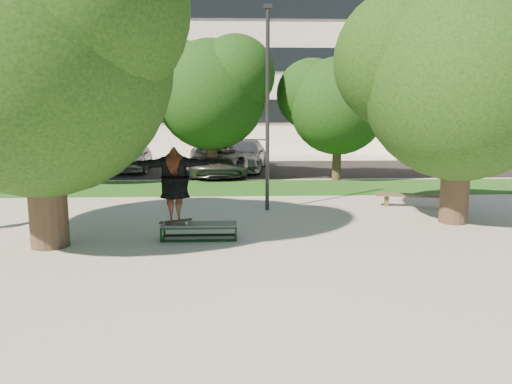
{
  "coord_description": "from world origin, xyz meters",
  "views": [
    {
      "loc": [
        -0.03,
        -10.18,
        3.06
      ],
      "look_at": [
        0.46,
        0.6,
        1.29
      ],
      "focal_mm": 35.0,
      "sensor_mm": 36.0,
      "label": 1
    }
  ],
  "objects_px": {
    "car_grey": "(217,159)",
    "car_dark": "(225,155)",
    "tree_right": "(458,71)",
    "bench": "(419,196)",
    "car_silver_a": "(132,156)",
    "car_silver_b": "(244,155)",
    "tree_left": "(34,46)",
    "lamppost": "(268,107)",
    "grind_box": "(199,231)"
  },
  "relations": [
    {
      "from": "bench",
      "to": "car_grey",
      "type": "distance_m",
      "value": 10.75
    },
    {
      "from": "tree_left",
      "to": "bench",
      "type": "xyz_separation_m",
      "value": [
        10.16,
        4.13,
        -4.07
      ]
    },
    {
      "from": "tree_left",
      "to": "car_silver_b",
      "type": "xyz_separation_m",
      "value": [
        4.79,
        14.33,
        -3.66
      ]
    },
    {
      "from": "tree_left",
      "to": "car_silver_a",
      "type": "xyz_separation_m",
      "value": [
        -0.91,
        14.26,
        -3.67
      ]
    },
    {
      "from": "car_dark",
      "to": "car_grey",
      "type": "relative_size",
      "value": 0.75
    },
    {
      "from": "tree_left",
      "to": "grind_box",
      "type": "height_order",
      "value": "tree_left"
    },
    {
      "from": "tree_right",
      "to": "bench",
      "type": "relative_size",
      "value": 2.38
    },
    {
      "from": "lamppost",
      "to": "bench",
      "type": "bearing_deg",
      "value": 2.67
    },
    {
      "from": "tree_right",
      "to": "lamppost",
      "type": "distance_m",
      "value": 5.36
    },
    {
      "from": "tree_left",
      "to": "car_silver_a",
      "type": "bearing_deg",
      "value": 93.67
    },
    {
      "from": "car_silver_a",
      "to": "car_dark",
      "type": "bearing_deg",
      "value": 10.4
    },
    {
      "from": "bench",
      "to": "car_silver_a",
      "type": "height_order",
      "value": "car_silver_a"
    },
    {
      "from": "tree_right",
      "to": "car_silver_a",
      "type": "relative_size",
      "value": 1.47
    },
    {
      "from": "car_dark",
      "to": "tree_right",
      "type": "bearing_deg",
      "value": -59.27
    },
    {
      "from": "car_grey",
      "to": "car_silver_b",
      "type": "height_order",
      "value": "car_grey"
    },
    {
      "from": "car_grey",
      "to": "car_dark",
      "type": "bearing_deg",
      "value": 79.77
    },
    {
      "from": "tree_right",
      "to": "lamppost",
      "type": "bearing_deg",
      "value": 158.72
    },
    {
      "from": "bench",
      "to": "car_grey",
      "type": "bearing_deg",
      "value": 140.57
    },
    {
      "from": "car_dark",
      "to": "bench",
      "type": "bearing_deg",
      "value": -55.36
    },
    {
      "from": "tree_right",
      "to": "car_silver_a",
      "type": "distance_m",
      "value": 16.89
    },
    {
      "from": "car_silver_a",
      "to": "car_grey",
      "type": "relative_size",
      "value": 0.79
    },
    {
      "from": "tree_left",
      "to": "car_grey",
      "type": "height_order",
      "value": "tree_left"
    },
    {
      "from": "car_silver_a",
      "to": "car_dark",
      "type": "relative_size",
      "value": 1.06
    },
    {
      "from": "tree_left",
      "to": "bench",
      "type": "bearing_deg",
      "value": 22.14
    },
    {
      "from": "tree_right",
      "to": "car_grey",
      "type": "bearing_deg",
      "value": 122.66
    },
    {
      "from": "car_dark",
      "to": "car_silver_b",
      "type": "height_order",
      "value": "car_silver_b"
    },
    {
      "from": "tree_right",
      "to": "car_grey",
      "type": "xyz_separation_m",
      "value": [
        -6.75,
        10.54,
        -3.32
      ]
    },
    {
      "from": "tree_left",
      "to": "car_grey",
      "type": "xyz_separation_m",
      "value": [
        3.46,
        12.53,
        -3.64
      ]
    },
    {
      "from": "car_silver_b",
      "to": "car_dark",
      "type": "bearing_deg",
      "value": 143.14
    },
    {
      "from": "grind_box",
      "to": "car_silver_b",
      "type": "distance_m",
      "value": 13.97
    },
    {
      "from": "tree_left",
      "to": "grind_box",
      "type": "distance_m",
      "value": 5.46
    },
    {
      "from": "grind_box",
      "to": "car_silver_a",
      "type": "xyz_separation_m",
      "value": [
        -4.34,
        13.82,
        0.57
      ]
    },
    {
      "from": "tree_right",
      "to": "car_silver_a",
      "type": "xyz_separation_m",
      "value": [
        -11.12,
        12.27,
        -3.34
      ]
    },
    {
      "from": "bench",
      "to": "car_silver_b",
      "type": "height_order",
      "value": "car_silver_b"
    },
    {
      "from": "tree_right",
      "to": "lamppost",
      "type": "height_order",
      "value": "tree_right"
    },
    {
      "from": "tree_right",
      "to": "bench",
      "type": "xyz_separation_m",
      "value": [
        -0.05,
        2.14,
        -3.75
      ]
    },
    {
      "from": "car_silver_a",
      "to": "car_silver_b",
      "type": "distance_m",
      "value": 5.71
    },
    {
      "from": "lamppost",
      "to": "grind_box",
      "type": "xyz_separation_m",
      "value": [
        -1.87,
        -3.47,
        -2.96
      ]
    },
    {
      "from": "tree_left",
      "to": "car_dark",
      "type": "distance_m",
      "value": 16.27
    },
    {
      "from": "tree_left",
      "to": "car_silver_b",
      "type": "relative_size",
      "value": 1.35
    },
    {
      "from": "car_dark",
      "to": "car_silver_b",
      "type": "bearing_deg",
      "value": -40.92
    },
    {
      "from": "car_dark",
      "to": "car_grey",
      "type": "xyz_separation_m",
      "value": [
        -0.31,
        -2.86,
        0.09
      ]
    },
    {
      "from": "grind_box",
      "to": "car_silver_b",
      "type": "height_order",
      "value": "car_silver_b"
    },
    {
      "from": "tree_right",
      "to": "car_dark",
      "type": "xyz_separation_m",
      "value": [
        -6.44,
        13.39,
        -3.4
      ]
    },
    {
      "from": "car_silver_b",
      "to": "grind_box",
      "type": "bearing_deg",
      "value": -86.5
    },
    {
      "from": "grind_box",
      "to": "car_grey",
      "type": "distance_m",
      "value": 12.1
    },
    {
      "from": "tree_right",
      "to": "car_dark",
      "type": "relative_size",
      "value": 1.55
    },
    {
      "from": "lamppost",
      "to": "grind_box",
      "type": "relative_size",
      "value": 3.39
    },
    {
      "from": "tree_right",
      "to": "car_silver_b",
      "type": "bearing_deg",
      "value": 113.71
    },
    {
      "from": "bench",
      "to": "car_dark",
      "type": "relative_size",
      "value": 0.65
    }
  ]
}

